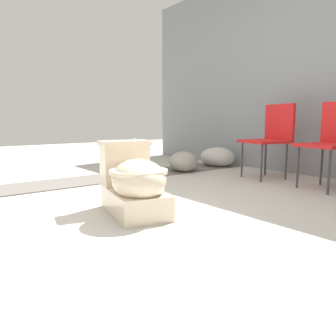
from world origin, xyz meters
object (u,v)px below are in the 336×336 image
Objects in this scene: boulder_far at (183,162)px; toilet at (134,183)px; folding_chair_left at (272,133)px; boulder_near at (218,157)px; folding_chair_middle at (334,135)px.

toilet is at bearing -50.33° from boulder_far.
folding_chair_left is 1.08m from boulder_near.
boulder_far is at bearing -48.52° from folding_chair_left.
boulder_near is at bearing -86.55° from folding_chair_left.
boulder_near is at bearing 133.50° from toilet.
boulder_far is (-1.24, 1.50, -0.09)m from toilet.
folding_chair_middle is 1.77m from boulder_near.
folding_chair_middle is at bearing 15.47° from boulder_far.
folding_chair_left is 1.00× the size of folding_chair_middle.
toilet is 1.95m from boulder_far.
toilet reaches higher than boulder_far.
folding_chair_middle reaches higher than toilet.
boulder_far is at bearing -64.24° from folding_chair_middle.
folding_chair_left is at bearing 27.79° from boulder_far.
toilet is 2.54m from boulder_near.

